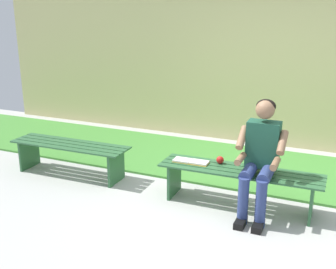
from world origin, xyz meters
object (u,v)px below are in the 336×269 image
object	(u,v)px
apple	(220,160)
book_open	(191,162)
bench_near	(239,178)
person_seated	(260,155)
bench_far	(70,151)

from	to	relation	value
apple	book_open	size ratio (longest dim) A/B	0.21
bench_near	apple	size ratio (longest dim) A/B	20.81
person_seated	book_open	size ratio (longest dim) A/B	2.99
apple	bench_far	bearing A→B (deg)	2.72
bench_far	book_open	bearing A→B (deg)	179.81
person_seated	book_open	bearing A→B (deg)	-6.64
apple	book_open	distance (m)	0.34
person_seated	apple	world-z (taller)	person_seated
bench_near	person_seated	bearing A→B (deg)	156.58
apple	bench_near	bearing A→B (deg)	159.37
bench_near	person_seated	world-z (taller)	person_seated
bench_near	bench_far	xyz separation A→B (m)	(2.29, 0.00, -0.01)
person_seated	apple	distance (m)	0.56
bench_far	person_seated	world-z (taller)	person_seated
bench_near	apple	xyz separation A→B (m)	(0.26, -0.10, 0.14)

